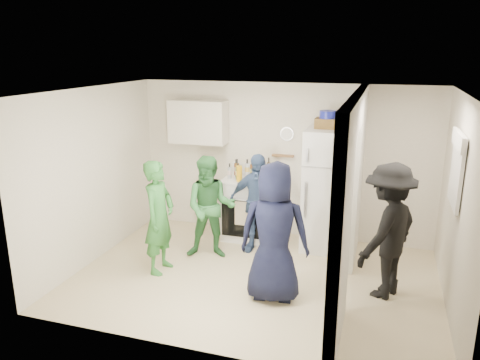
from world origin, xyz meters
name	(u,v)px	position (x,y,z in m)	size (l,w,h in m)	color
floor	(254,278)	(0.00, 0.00, 0.00)	(4.80, 4.80, 0.00)	#C6B78B
wall_back	(283,161)	(0.00, 1.70, 1.25)	(4.80, 4.80, 0.00)	silver
wall_front	(207,240)	(0.00, -1.70, 1.25)	(4.80, 4.80, 0.00)	silver
wall_left	(94,175)	(-2.40, 0.00, 1.25)	(3.40, 3.40, 0.00)	silver
wall_right	(458,208)	(2.40, 0.00, 1.25)	(3.40, 3.40, 0.00)	silver
ceiling	(256,92)	(0.00, 0.00, 2.50)	(4.80, 4.80, 0.00)	white
partition_pier_back	(357,176)	(1.20, 1.10, 1.25)	(0.12, 1.20, 2.50)	silver
partition_pier_front	(341,231)	(1.20, -1.10, 1.25)	(0.12, 1.20, 2.50)	silver
partition_header	(356,112)	(1.20, 0.00, 2.30)	(0.12, 1.00, 0.40)	silver
stove	(250,208)	(-0.46, 1.37, 0.50)	(0.84, 0.70, 1.01)	white
upper_cabinet	(198,122)	(-1.40, 1.52, 1.85)	(0.95, 0.34, 0.70)	silver
fridge	(330,190)	(0.81, 1.34, 0.93)	(0.77, 0.75, 1.87)	silver
wicker_basket	(327,123)	(0.71, 1.39, 1.94)	(0.35, 0.25, 0.15)	brown
blue_bowl	(328,114)	(0.71, 1.39, 2.07)	(0.24, 0.24, 0.11)	navy
yellow_cup_stack_top	(349,122)	(1.03, 1.24, 1.99)	(0.09, 0.09, 0.25)	yellow
wall_clock	(287,134)	(0.05, 1.68, 1.70)	(0.22, 0.22, 0.03)	white
spice_shelf	(283,156)	(0.00, 1.65, 1.35)	(0.35, 0.08, 0.03)	olive
nook_window	(458,170)	(2.38, 0.20, 1.65)	(0.03, 0.70, 0.80)	black
nook_window_frame	(457,170)	(2.36, 0.20, 1.65)	(0.04, 0.76, 0.86)	white
nook_valance	(458,140)	(2.34, 0.20, 2.00)	(0.04, 0.82, 0.18)	white
yellow_cup_stack_stove	(239,174)	(-0.58, 1.15, 1.13)	(0.09, 0.09, 0.25)	gold
red_cup	(261,179)	(-0.24, 1.17, 1.07)	(0.09, 0.09, 0.12)	red
person_green_left	(159,217)	(-1.31, -0.15, 0.79)	(0.58, 0.38, 1.58)	#347930
person_green_center	(210,208)	(-0.81, 0.49, 0.77)	(0.74, 0.58, 1.53)	#337641
person_denim	(257,203)	(-0.22, 0.91, 0.76)	(0.89, 0.37, 1.52)	#38537B
person_navy	(274,233)	(0.36, -0.42, 0.87)	(0.85, 0.55, 1.74)	black
person_nook	(388,231)	(1.66, 0.09, 0.85)	(1.10, 0.63, 1.71)	black
bottle_a	(236,167)	(-0.74, 1.50, 1.14)	(0.06, 0.06, 0.27)	brown
bottle_b	(238,171)	(-0.65, 1.28, 1.13)	(0.06, 0.06, 0.24)	#194C34
bottle_c	(247,168)	(-0.55, 1.50, 1.15)	(0.07, 0.07, 0.28)	silver
bottle_d	(252,169)	(-0.43, 1.33, 1.17)	(0.06, 0.06, 0.32)	brown
bottle_e	(259,168)	(-0.36, 1.53, 1.14)	(0.07, 0.07, 0.27)	silver
bottle_f	(262,171)	(-0.27, 1.41, 1.13)	(0.07, 0.07, 0.25)	#143819
bottle_g	(269,167)	(-0.20, 1.53, 1.17)	(0.06, 0.06, 0.32)	brown
bottle_h	(230,171)	(-0.77, 1.27, 1.13)	(0.06, 0.06, 0.25)	#959DA0
bottle_i	(255,169)	(-0.40, 1.46, 1.15)	(0.07, 0.07, 0.28)	#584C0F
bottle_j	(268,172)	(-0.15, 1.28, 1.15)	(0.06, 0.06, 0.29)	#214919
bottle_k	(237,168)	(-0.69, 1.41, 1.15)	(0.07, 0.07, 0.30)	brown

